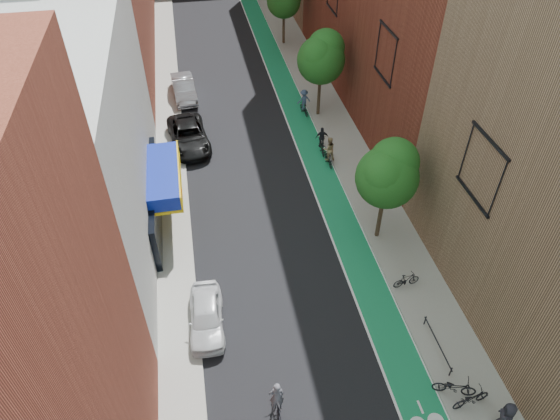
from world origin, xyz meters
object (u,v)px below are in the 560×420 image
parked_car_white (206,316)px  cyclist_lane_near (329,153)px  cyclist_lane_far (304,103)px  parked_car_silver (184,88)px  pedestrian (506,418)px  parked_car_black (189,136)px  cyclist_lead (277,403)px  cyclist_lane_mid (322,143)px

parked_car_white → cyclist_lane_near: size_ratio=1.95×
parked_car_white → cyclist_lane_far: (9.17, 18.84, 0.23)m
parked_car_silver → pedestrian: 32.78m
parked_car_white → parked_car_black: bearing=92.6°
cyclist_lead → cyclist_lane_near: size_ratio=1.00×
cyclist_lane_mid → parked_car_white: bearing=59.9°
parked_car_white → parked_car_silver: bearing=92.7°
parked_car_black → pedestrian: bearing=-70.2°
cyclist_lane_far → parked_car_white: bearing=54.4°
parked_car_white → pedestrian: bearing=-30.8°
parked_car_silver → pedestrian: bearing=-74.1°
parked_car_white → parked_car_black: size_ratio=0.72×
cyclist_lane_mid → cyclist_lead: bearing=74.5°
cyclist_lane_near → parked_car_silver: bearing=-53.3°
parked_car_silver → pedestrian: (11.35, -30.75, 0.27)m
cyclist_lane_far → pedestrian: (2.19, -26.36, 0.16)m
cyclist_lane_mid → pedestrian: (2.12, -20.94, 0.38)m
cyclist_lane_near → cyclist_lane_mid: cyclist_lane_near is taller
parked_car_white → cyclist_lane_near: bearing=54.6°
cyclist_lead → cyclist_lane_far: 24.76m
parked_car_white → cyclist_lane_mid: (9.23, 13.43, 0.00)m
cyclist_lane_near → parked_car_black: bearing=-26.8°
parked_car_black → cyclist_lead: (2.52, -21.05, -0.06)m
cyclist_lane_near → cyclist_lane_mid: bearing=-90.0°
parked_car_white → cyclist_lead: size_ratio=1.94×
parked_car_black → parked_car_silver: bearing=84.2°
cyclist_lead → cyclist_lane_mid: 19.61m
parked_car_white → cyclist_lane_far: 20.96m
parked_car_white → cyclist_lane_near: cyclist_lane_near is taller
parked_car_black → cyclist_lead: bearing=-89.0°
cyclist_lane_near → cyclist_lane_mid: 1.57m
cyclist_lane_near → cyclist_lane_far: 6.98m
cyclist_lead → pedestrian: cyclist_lead is taller
parked_car_silver → cyclist_lane_near: size_ratio=2.35×
cyclist_lane_near → cyclist_lane_far: bearing=-91.5°
cyclist_lane_near → pedestrian: 19.50m
parked_car_black → cyclist_lane_mid: bearing=-21.7°
cyclist_lane_far → parked_car_black: bearing=7.3°
parked_car_white → cyclist_lane_mid: 16.29m
cyclist_lane_mid → parked_car_black: bearing=-11.4°
parked_car_black → parked_car_silver: (-0.01, 7.19, 0.03)m
parked_car_white → cyclist_lane_far: cyclist_lane_far is taller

